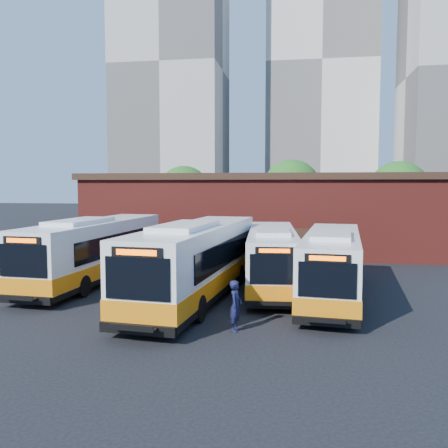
% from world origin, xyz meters
% --- Properties ---
extents(ground, '(220.00, 220.00, 0.00)m').
position_xyz_m(ground, '(0.00, 0.00, 0.00)').
color(ground, black).
extents(bus_west, '(3.72, 13.70, 3.69)m').
position_xyz_m(bus_west, '(-8.68, 5.14, 1.68)').
color(bus_west, white).
rests_on(bus_west, ground).
extents(bus_midwest, '(4.21, 14.17, 3.81)m').
position_xyz_m(bus_midwest, '(-2.05, 1.96, 1.73)').
color(bus_midwest, white).
rests_on(bus_midwest, ground).
extents(bus_mideast, '(3.30, 12.16, 3.28)m').
position_xyz_m(bus_mideast, '(1.42, 5.42, 1.49)').
color(bus_mideast, white).
rests_on(bus_mideast, ground).
extents(bus_east, '(3.73, 12.50, 3.36)m').
position_xyz_m(bus_east, '(4.47, 3.31, 1.53)').
color(bus_east, white).
rests_on(bus_east, ground).
extents(transit_worker, '(0.53, 0.75, 1.95)m').
position_xyz_m(transit_worker, '(0.50, -2.82, 0.98)').
color(transit_worker, '#131536').
rests_on(transit_worker, ground).
extents(depot_building, '(28.60, 12.60, 6.40)m').
position_xyz_m(depot_building, '(0.00, 20.00, 3.26)').
color(depot_building, maroon).
rests_on(depot_building, ground).
extents(tree_west, '(6.00, 6.00, 7.65)m').
position_xyz_m(tree_west, '(-10.00, 32.00, 4.64)').
color(tree_west, '#382314').
rests_on(tree_west, ground).
extents(tree_mid, '(6.56, 6.56, 8.36)m').
position_xyz_m(tree_mid, '(2.00, 34.00, 5.08)').
color(tree_mid, '#382314').
rests_on(tree_mid, ground).
extents(tree_east, '(6.24, 6.24, 7.96)m').
position_xyz_m(tree_east, '(13.00, 31.00, 4.83)').
color(tree_east, '#382314').
rests_on(tree_east, ground).
extents(tower_left, '(20.00, 18.00, 56.20)m').
position_xyz_m(tower_left, '(-22.00, 72.00, 27.84)').
color(tower_left, '#B8B3A9').
rests_on(tower_left, ground).
extents(tower_center, '(22.00, 20.00, 61.20)m').
position_xyz_m(tower_center, '(7.00, 86.00, 30.34)').
color(tower_center, beige).
rests_on(tower_center, ground).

